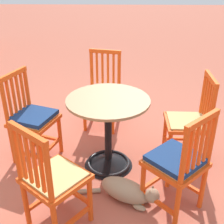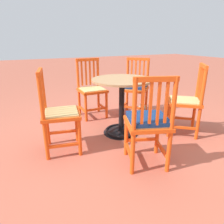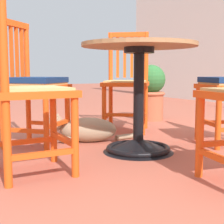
{
  "view_description": "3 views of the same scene",
  "coord_description": "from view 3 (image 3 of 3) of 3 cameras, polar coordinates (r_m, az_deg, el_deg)",
  "views": [
    {
      "loc": [
        -2.43,
        -0.16,
        1.83
      ],
      "look_at": [
        0.14,
        -0.09,
        0.5
      ],
      "focal_mm": 47.13,
      "sensor_mm": 36.0,
      "label": 1
    },
    {
      "loc": [
        1.16,
        2.13,
        1.19
      ],
      "look_at": [
        0.12,
        0.01,
        0.34
      ],
      "focal_mm": 32.55,
      "sensor_mm": 36.0,
      "label": 2
    },
    {
      "loc": [
        1.79,
        -1.31,
        0.54
      ],
      "look_at": [
        -0.2,
        -0.19,
        0.27
      ],
      "focal_mm": 53.39,
      "sensor_mm": 36.0,
      "label": 3
    }
  ],
  "objects": [
    {
      "name": "orange_chair_near_fence",
      "position": [
        1.79,
        -14.43,
        3.19
      ],
      "size": [
        0.41,
        0.41,
        0.91
      ],
      "color": "#E04C14",
      "rests_on": "ground_plane"
    },
    {
      "name": "ground_plane",
      "position": [
        2.29,
        6.6,
        -6.88
      ],
      "size": [
        24.0,
        24.0,
        0.0
      ],
      "primitive_type": "plane",
      "color": "#AD5642"
    },
    {
      "name": "tabby_cat",
      "position": [
        2.6,
        -4.93,
        -3.04
      ],
      "size": [
        0.38,
        0.72,
        0.23
      ],
      "color": "#9E896B",
      "rests_on": "ground_plane"
    },
    {
      "name": "terracotta_planter",
      "position": [
        3.76,
        6.69,
        3.59
      ],
      "size": [
        0.32,
        0.32,
        0.62
      ],
      "color": "#B25B3D",
      "rests_on": "ground_plane"
    },
    {
      "name": "cafe_table",
      "position": [
        2.24,
        4.56,
        0.27
      ],
      "size": [
        0.76,
        0.76,
        0.73
      ],
      "color": "black",
      "rests_on": "ground_plane"
    },
    {
      "name": "orange_chair_at_corner",
      "position": [
        2.5,
        -13.36,
        4.52
      ],
      "size": [
        0.57,
        0.57,
        0.91
      ],
      "color": "#E04C14",
      "rests_on": "ground_plane"
    },
    {
      "name": "orange_chair_facing_out",
      "position": [
        3.06,
        2.46,
        4.86
      ],
      "size": [
        0.56,
        0.56,
        0.91
      ],
      "color": "#E04C14",
      "rests_on": "ground_plane"
    }
  ]
}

